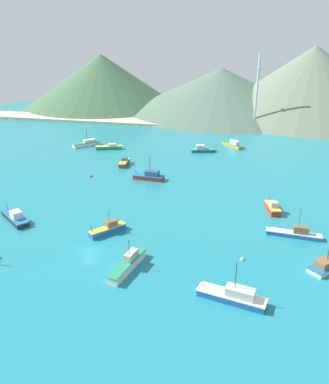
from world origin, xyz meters
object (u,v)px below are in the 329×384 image
Objects in this scene: fishing_boat_1 at (326,265)px; fishing_boat_5 at (234,296)px; fishing_boat_4 at (150,176)px; buoy_0 at (242,259)px; fishing_boat_8 at (108,229)px; fishing_boat_7 at (202,149)px; fishing_boat_13 at (124,163)px; fishing_boat_3 at (273,208)px; fishing_boat_9 at (233,144)px; fishing_boat_6 at (15,217)px; fishing_boat_11 at (87,144)px; buoy_1 at (91,176)px; fishing_boat_10 at (295,233)px; radio_tower at (257,92)px; fishing_boat_12 at (128,264)px; fishing_boat_0 at (109,147)px.

fishing_boat_1 is 0.70× the size of fishing_boat_5.
fishing_boat_4 is 47.42m from buoy_0.
fishing_boat_1 is 1.03× the size of fishing_boat_8.
fishing_boat_7 is 31.56m from fishing_boat_13.
fishing_boat_3 reaches higher than fishing_boat_9.
fishing_boat_11 is (-12.10, 64.21, 0.08)m from fishing_boat_6.
fishing_boat_5 is at bearing -46.76° from buoy_1.
fishing_boat_10 is 62.76m from fishing_boat_13.
fishing_boat_3 reaches higher than buoy_0.
fishing_boat_11 is (-61.71, 80.98, -0.01)m from fishing_boat_5.
fishing_boat_13 is (-50.37, 37.45, 0.06)m from fishing_boat_10.
fishing_boat_10 is (60.46, 7.14, -0.07)m from fishing_boat_6.
fishing_boat_11 is 11.10× the size of buoy_1.
radio_tower reaches higher than buoy_0.
fishing_boat_5 is 72.98m from fishing_boat_13.
buoy_1 is (-26.74, 43.73, -0.84)m from fishing_boat_12.
fishing_boat_9 is at bearing 75.31° from fishing_boat_8.
fishing_boat_8 is at bearing 171.84° from buoy_0.
fishing_boat_1 is 14.58m from buoy_0.
fishing_boat_1 is at bearing -40.92° from fishing_boat_4.
fishing_boat_13 reaches higher than fishing_boat_6.
fishing_boat_5 reaches higher than fishing_boat_8.
buoy_1 is 0.03× the size of radio_tower.
fishing_boat_7 is 50.97m from radio_tower.
fishing_boat_4 is 33.90m from fishing_boat_8.
fishing_boat_7 is at bearing 104.12° from buoy_0.
fishing_boat_9 is 0.91× the size of fishing_boat_10.
radio_tower is at bearing 95.81° from fishing_boat_10.
fishing_boat_1 is 73.17m from fishing_boat_13.
fishing_boat_6 is at bearing -161.33° from fishing_boat_3.
radio_tower is (27.31, 112.68, 15.63)m from fishing_boat_8.
fishing_boat_13 is (-39.52, 61.36, -0.10)m from fishing_boat_5.
fishing_boat_1 is at bearing -44.52° from fishing_boat_0.
fishing_boat_10 is at bearing 48.94° from buoy_0.
fishing_boat_12 is 60.49m from fishing_boat_13.
fishing_boat_10 reaches higher than fishing_boat_1.
fishing_boat_4 is 57.36m from fishing_boat_5.
fishing_boat_3 is 0.97× the size of fishing_boat_13.
fishing_boat_12 is (-11.80, -89.04, 0.08)m from fishing_boat_9.
fishing_boat_0 is 31.01m from buoy_1.
fishing_boat_6 is at bearing -123.17° from fishing_boat_4.
fishing_boat_3 reaches higher than fishing_boat_7.
fishing_boat_10 reaches higher than buoy_1.
fishing_boat_9 reaches higher than buoy_0.
buoy_0 is 58.54m from buoy_1.
fishing_boat_11 is (-72.56, 57.07, 0.15)m from fishing_boat_10.
buoy_0 is (62.45, -68.68, -0.82)m from fishing_boat_11.
fishing_boat_1 is 0.70× the size of fishing_boat_12.
fishing_boat_8 reaches higher than buoy_1.
fishing_boat_11 reaches higher than buoy_0.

